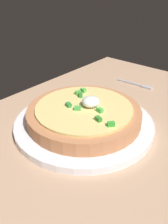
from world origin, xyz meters
TOP-DOWN VIEW (x-y plane):
  - dining_table at (0.00, 0.00)cm, footprint 93.97×68.83cm
  - plate at (-4.80, -10.47)cm, footprint 28.85×28.85cm
  - pizza at (-4.82, -10.45)cm, footprint 23.38×23.38cm
  - fork at (-30.64, -12.14)cm, footprint 1.71×10.58cm

SIDE VIEW (x-z plane):
  - dining_table at x=0.00cm, z-range 0.00..2.12cm
  - fork at x=-30.64cm, z-range 2.12..2.62cm
  - plate at x=-4.80cm, z-range 2.12..3.55cm
  - pizza at x=-4.82cm, z-range 2.53..7.79cm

